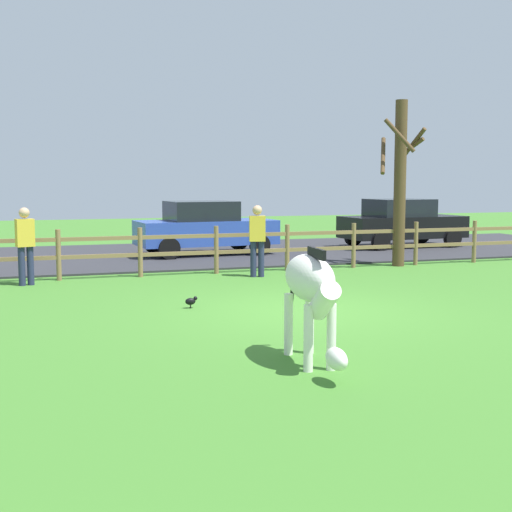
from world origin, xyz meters
The scene contains 10 objects.
ground_plane centered at (0.00, 0.00, 0.00)m, with size 60.00×60.00×0.00m, color #3D7528.
parking_asphalt centered at (0.00, 9.30, 0.03)m, with size 28.00×7.40×0.05m, color #2D2D33.
paddock_fence centered at (-0.22, 5.00, 0.65)m, with size 21.68×0.11×1.13m.
bare_tree centered at (4.65, 4.98, 2.22)m, with size 1.26×1.22×4.23m.
zebra centered at (-1.22, -3.17, 0.93)m, with size 0.57×1.94×1.41m.
crow_on_grass centered at (-1.78, 0.82, 0.13)m, with size 0.22×0.10×0.20m.
parked_car_blue centered at (0.46, 8.82, 0.84)m, with size 4.12×2.12×1.56m.
parked_car_black centered at (7.15, 9.12, 0.84)m, with size 4.09×2.07×1.56m.
visitor_left_of_tree centered at (-4.49, 4.47, 0.91)m, with size 0.40×0.30×1.64m.
visitor_right_of_tree centered at (0.53, 4.18, 0.91)m, with size 0.40×0.30×1.64m.
Camera 1 is at (-4.37, -10.59, 2.18)m, focal length 48.03 mm.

